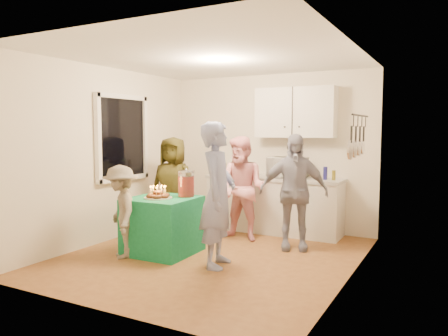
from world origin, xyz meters
The scene contains 19 objects.
floor centered at (0.00, 0.00, 0.00)m, with size 4.00×4.00×0.00m, color brown.
ceiling centered at (0.00, 0.00, 2.60)m, with size 4.00×4.00×0.00m, color white.
back_wall centered at (0.00, 2.00, 1.30)m, with size 3.60×3.60×0.00m, color silver.
left_wall centered at (-1.80, 0.00, 1.30)m, with size 4.00×4.00×0.00m, color silver.
right_wall centered at (1.80, 0.00, 1.30)m, with size 4.00×4.00×0.00m, color silver.
window_night centered at (-1.77, 0.30, 1.55)m, with size 0.04×1.00×1.20m, color black.
counter centered at (0.20, 1.70, 0.43)m, with size 2.20×0.58×0.86m, color white.
countertop centered at (0.20, 1.70, 0.89)m, with size 2.24×0.62×0.05m, color beige.
upper_cabinet centered at (0.50, 1.85, 1.95)m, with size 1.30×0.30×0.80m, color white.
pot_rack centered at (1.72, 0.70, 1.60)m, with size 0.12×1.00×0.60m, color black.
microwave centered at (0.43, 1.70, 1.07)m, with size 0.58×0.40×0.32m, color white.
party_table centered at (-0.67, -0.16, 0.38)m, with size 0.85×0.85×0.76m, color #117344.
donut_cake centered at (-0.68, -0.24, 0.85)m, with size 0.38×0.38×0.18m, color #381C0C, non-canonical shape.
punch_jar centered at (-0.43, 0.06, 0.93)m, with size 0.22×0.22×0.34m, color red.
man_birthday centered at (0.27, -0.31, 0.89)m, with size 0.65×0.43×1.77m, color #838EBF.
woman_back_left centered at (-1.13, 0.75, 0.78)m, with size 0.76×0.50×1.56m, color #4E4916.
woman_back_center centered at (-0.02, 0.97, 0.79)m, with size 0.77×0.60×1.58m, color pink.
woman_back_right centered at (0.83, 0.86, 0.81)m, with size 0.95×0.40×1.62m, color #101238.
child_near_left centered at (-1.02, -0.59, 0.61)m, with size 0.79×0.45×1.22m, color #61594D.
Camera 1 is at (2.82, -4.91, 1.67)m, focal length 35.00 mm.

